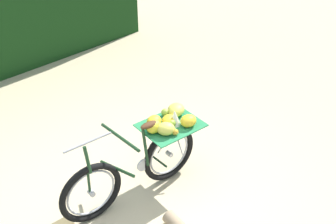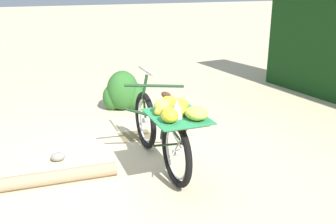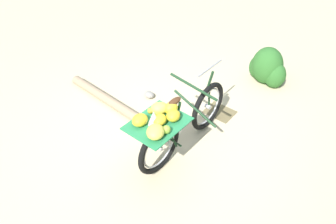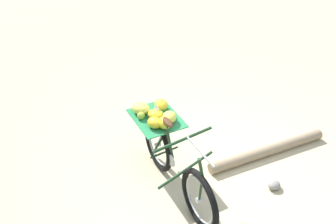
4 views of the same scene
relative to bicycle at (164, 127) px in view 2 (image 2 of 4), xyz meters
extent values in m
plane|color=beige|center=(0.29, -0.19, -0.52)|extent=(60.00, 60.00, 0.00)
torus|color=black|center=(-0.01, -0.69, -0.16)|extent=(0.08, 0.73, 0.73)
torus|color=#B7B7BC|center=(-0.01, -0.69, -0.16)|extent=(0.03, 0.57, 0.57)
cylinder|color=#B7B7BC|center=(-0.01, -0.69, -0.16)|extent=(0.08, 0.06, 0.06)
torus|color=black|center=(0.00, 0.36, -0.16)|extent=(0.08, 0.73, 0.73)
torus|color=#B7B7BC|center=(0.00, 0.36, -0.16)|extent=(0.03, 0.57, 0.57)
cylinder|color=#B7B7BC|center=(0.00, 0.36, -0.16)|extent=(0.08, 0.06, 0.06)
cylinder|color=#19381E|center=(0.00, -0.37, 0.01)|extent=(0.70, 0.04, 0.30)
cylinder|color=#19381E|center=(0.00, -0.30, 0.40)|extent=(0.71, 0.04, 0.11)
cylinder|color=#19381E|center=(0.00, 0.02, 0.12)|extent=(0.11, 0.04, 0.49)
cylinder|color=#19381E|center=(0.00, 0.17, -0.14)|extent=(0.38, 0.03, 0.05)
cylinder|color=#19381E|center=(0.00, 0.21, 0.07)|extent=(0.32, 0.03, 0.47)
cylinder|color=#19381E|center=(-0.01, -0.70, -0.01)|extent=(0.05, 0.03, 0.30)
cylinder|color=#19381E|center=(-0.01, -0.68, 0.29)|extent=(0.10, 0.04, 0.30)
cylinder|color=gray|center=(-0.01, -0.65, 0.50)|extent=(0.03, 0.52, 0.02)
ellipsoid|color=#4C2D19|center=(0.00, 0.08, 0.39)|extent=(0.09, 0.22, 0.06)
cylinder|color=#B7B7BC|center=(0.00, -0.02, -0.13)|extent=(0.02, 0.16, 0.16)
cylinder|color=#B7B7BC|center=(0.00, 0.26, 0.03)|extent=(0.20, 0.02, 0.39)
cylinder|color=#B7B7BC|center=(0.01, 0.47, 0.03)|extent=(0.24, 0.02, 0.39)
cube|color=brown|center=(0.01, 0.38, 0.24)|extent=(0.45, 0.60, 0.02)
cube|color=#287F4C|center=(0.01, 0.38, 0.25)|extent=(0.55, 0.69, 0.01)
ellipsoid|color=yellow|center=(0.00, 0.14, 0.33)|extent=(0.17, 0.19, 0.15)
ellipsoid|color=gold|center=(0.14, 0.52, 0.33)|extent=(0.17, 0.20, 0.13)
ellipsoid|color=#CCC64C|center=(-0.12, 0.56, 0.33)|extent=(0.29, 0.30, 0.14)
ellipsoid|color=gold|center=(-0.10, 0.22, 0.32)|extent=(0.21, 0.23, 0.12)
ellipsoid|color=#CCC64C|center=(0.11, 0.23, 0.33)|extent=(0.25, 0.26, 0.14)
ellipsoid|color=gold|center=(-0.01, 0.37, 0.32)|extent=(0.24, 0.25, 0.11)
sphere|color=#8CAD38|center=(0.04, 0.36, 0.31)|extent=(0.10, 0.10, 0.10)
sphere|color=gold|center=(0.18, 0.30, 0.30)|extent=(0.07, 0.07, 0.07)
sphere|color=#8CAD38|center=(-0.17, 0.44, 0.31)|extent=(0.10, 0.10, 0.10)
cone|color=white|center=(0.03, 0.42, 0.35)|extent=(0.14, 0.14, 0.19)
cylinder|color=#9E8466|center=(1.45, -0.14, -0.45)|extent=(1.83, 0.25, 0.15)
ellipsoid|color=#2D6628|center=(-0.15, -2.29, -0.19)|extent=(0.53, 0.47, 0.66)
ellipsoid|color=#2D6628|center=(-0.33, -2.25, -0.29)|extent=(0.36, 0.33, 0.46)
ellipsoid|color=#2D6628|center=(0.02, -2.34, -0.31)|extent=(0.33, 0.30, 0.43)
cylinder|color=#4C3823|center=(-0.15, -2.29, -0.46)|extent=(0.05, 0.05, 0.13)
ellipsoid|color=gray|center=(1.11, -0.68, -0.47)|extent=(0.17, 0.14, 0.11)
cube|color=olive|center=(0.00, -1.09, -0.52)|extent=(0.44, 0.36, 0.01)
camera|label=1|loc=(2.86, -1.96, 2.86)|focal=42.48mm
camera|label=2|loc=(1.44, 3.74, 1.55)|focal=41.48mm
camera|label=3|loc=(-1.85, 2.48, 2.74)|focal=35.14mm
camera|label=4|loc=(-1.63, -3.06, 2.98)|focal=40.55mm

